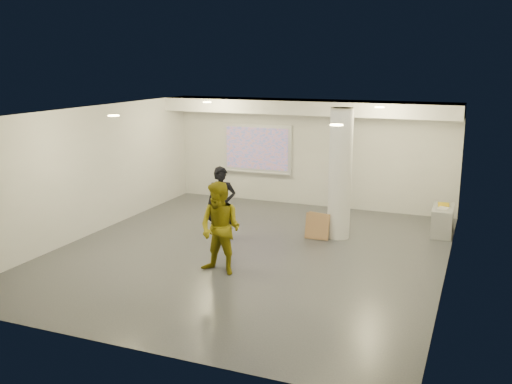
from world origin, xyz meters
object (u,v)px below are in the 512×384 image
at_px(projection_screen, 257,149).
at_px(man, 220,228).
at_px(woman, 221,206).
at_px(column, 340,174).
at_px(credenza, 442,220).

distance_m(projection_screen, man, 6.00).
xyz_separation_m(projection_screen, woman, (0.78, -4.08, -0.65)).
height_order(woman, man, man).
bearing_deg(column, projection_screen, 139.44).
distance_m(column, credenza, 2.78).
distance_m(credenza, man, 5.74).
bearing_deg(credenza, man, -132.77).
distance_m(column, woman, 2.79).
relative_size(column, projection_screen, 1.43).
bearing_deg(man, projection_screen, 112.09).
bearing_deg(column, credenza, 28.14).
height_order(projection_screen, woman, projection_screen).
xyz_separation_m(column, credenza, (2.22, 1.19, -1.17)).
bearing_deg(credenza, woman, -151.63).
bearing_deg(woman, column, 9.05).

